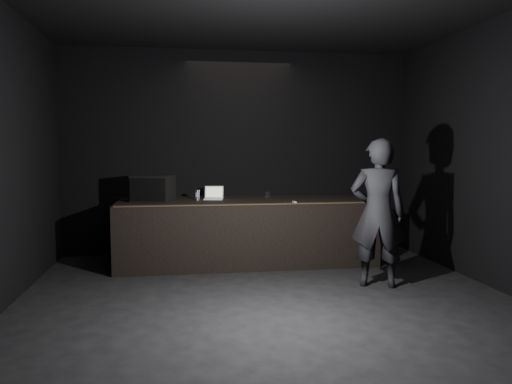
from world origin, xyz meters
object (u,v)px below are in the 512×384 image
Objects in this scene: stage_monitor at (153,188)px; laptop at (214,196)px; beer_can at (197,195)px; person at (378,213)px; stage_riser at (245,230)px.

laptop is (0.96, 0.20, -0.15)m from stage_monitor.
stage_monitor is at bearing -177.10° from beer_can.
beer_can is (0.69, 0.03, -0.12)m from stage_monitor.
laptop is 2.01× the size of beer_can.
person is at bearing -10.33° from stage_monitor.
person reaches higher than beer_can.
stage_riser is 2.05× the size of person.
beer_can is (-0.76, -0.01, 0.58)m from stage_riser.
stage_monitor reaches higher than laptop.
laptop is at bearing 31.84° from beer_can.
person reaches higher than stage_riser.
stage_monitor is at bearing -178.36° from stage_riser.
stage_riser is 5.63× the size of stage_monitor.
stage_monitor reaches higher than beer_can.
person reaches higher than laptop.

